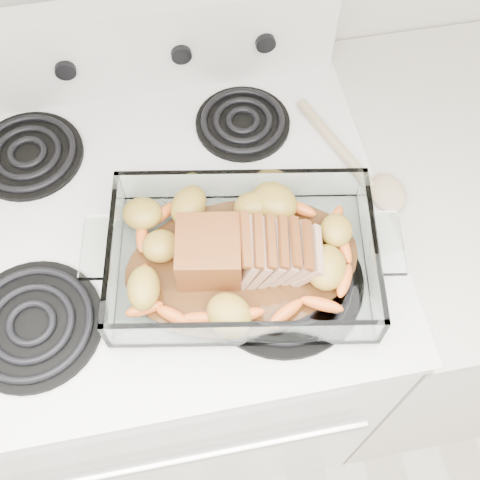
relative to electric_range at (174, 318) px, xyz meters
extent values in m
cube|color=silver|center=(0.00, 0.00, -0.02)|extent=(0.76, 0.65, 0.92)
cube|color=black|center=(0.00, -0.32, -0.03)|extent=(0.65, 0.02, 0.55)
cylinder|color=silver|center=(0.00, -0.36, 0.26)|extent=(0.61, 0.02, 0.02)
cube|color=silver|center=(0.00, 0.00, 0.44)|extent=(0.78, 0.67, 0.02)
cube|color=silver|center=(0.00, 0.29, 0.54)|extent=(0.76, 0.06, 0.18)
cylinder|color=black|center=(-0.19, -0.16, 0.46)|extent=(0.21, 0.21, 0.01)
cylinder|color=black|center=(0.19, -0.16, 0.46)|extent=(0.25, 0.25, 0.01)
cylinder|color=black|center=(-0.19, 0.16, 0.46)|extent=(0.19, 0.19, 0.01)
cylinder|color=black|center=(0.19, 0.16, 0.46)|extent=(0.17, 0.17, 0.01)
cylinder|color=black|center=(-0.10, 0.26, 0.54)|extent=(0.04, 0.02, 0.04)
cylinder|color=black|center=(0.10, 0.26, 0.54)|extent=(0.04, 0.02, 0.04)
cylinder|color=black|center=(0.25, 0.26, 0.54)|extent=(0.04, 0.02, 0.04)
cube|color=silver|center=(0.66, 0.00, -0.03)|extent=(0.55, 0.65, 0.90)
cube|color=silver|center=(0.13, -0.13, 0.47)|extent=(0.39, 0.26, 0.01)
cube|color=silver|center=(0.13, -0.25, 0.50)|extent=(0.39, 0.01, 0.07)
cube|color=silver|center=(0.13, 0.00, 0.50)|extent=(0.39, 0.01, 0.07)
cube|color=silver|center=(-0.06, -0.13, 0.50)|extent=(0.01, 0.26, 0.07)
cube|color=silver|center=(0.33, -0.13, 0.50)|extent=(0.01, 0.26, 0.07)
cylinder|color=#452610|center=(0.13, -0.13, 0.47)|extent=(0.23, 0.23, 0.00)
cube|color=#984D20|center=(0.08, -0.13, 0.51)|extent=(0.10, 0.10, 0.08)
cube|color=tan|center=(0.14, -0.13, 0.51)|extent=(0.03, 0.09, 0.07)
cube|color=tan|center=(0.16, -0.13, 0.51)|extent=(0.04, 0.09, 0.07)
cube|color=tan|center=(0.18, -0.13, 0.50)|extent=(0.04, 0.09, 0.07)
cube|color=tan|center=(0.19, -0.13, 0.50)|extent=(0.04, 0.09, 0.06)
cube|color=tan|center=(0.21, -0.13, 0.50)|extent=(0.05, 0.08, 0.06)
cube|color=tan|center=(0.23, -0.13, 0.50)|extent=(0.05, 0.08, 0.05)
ellipsoid|color=orange|center=(-0.02, -0.21, 0.48)|extent=(0.06, 0.02, 0.02)
ellipsoid|color=orange|center=(0.25, -0.21, 0.48)|extent=(0.06, 0.02, 0.02)
ellipsoid|color=orange|center=(0.30, -0.10, 0.48)|extent=(0.06, 0.02, 0.02)
ellipsoid|color=orange|center=(-0.03, -0.08, 0.48)|extent=(0.06, 0.02, 0.02)
ellipsoid|color=olive|center=(-0.03, -0.04, 0.49)|extent=(0.06, 0.06, 0.05)
ellipsoid|color=olive|center=(0.16, -0.03, 0.49)|extent=(0.06, 0.06, 0.05)
ellipsoid|color=olive|center=(0.26, -0.15, 0.49)|extent=(0.06, 0.06, 0.05)
cylinder|color=tan|center=(0.34, 0.08, 0.46)|extent=(0.09, 0.21, 0.02)
ellipsoid|color=tan|center=(0.40, -0.04, 0.46)|extent=(0.06, 0.08, 0.02)
camera|label=1|loc=(0.05, -0.54, 1.30)|focal=45.00mm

